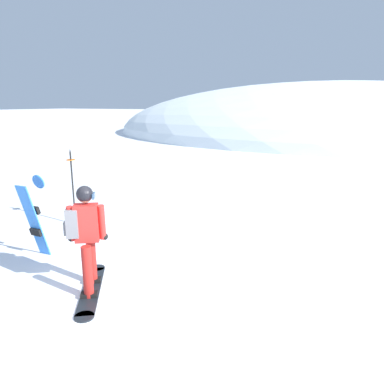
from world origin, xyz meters
TOP-DOWN VIEW (x-y plane):
  - ground_plane at (0.00, 0.00)m, footprint 300.00×300.00m
  - ridge_peak_main at (-1.18, 36.94)m, footprint 43.04×38.74m
  - snowboarder_main at (-0.58, 0.27)m, footprint 1.15×1.58m
  - spare_snowboard at (-2.37, 0.86)m, footprint 0.28×0.47m
  - piste_marker_near at (-3.13, 2.68)m, footprint 0.20×0.20m

SIDE VIEW (x-z plane):
  - ground_plane at x=0.00m, z-range 0.00..0.00m
  - ridge_peak_main at x=-1.18m, z-range -5.04..5.04m
  - spare_snowboard at x=-2.37m, z-range 0.01..1.62m
  - snowboarder_main at x=-0.58m, z-range 0.06..1.78m
  - piste_marker_near at x=-3.13m, z-range 0.13..2.00m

